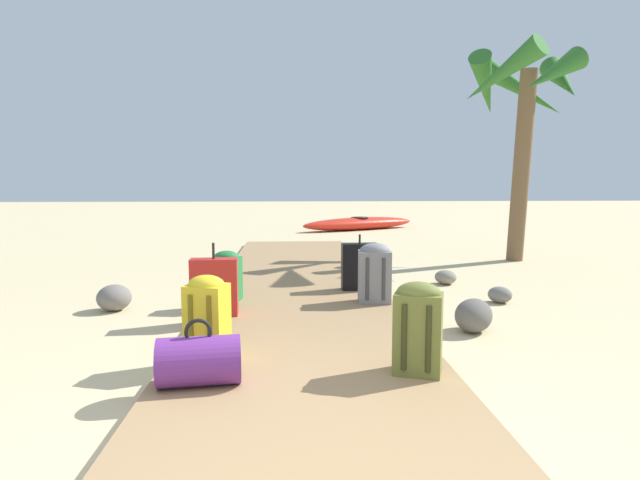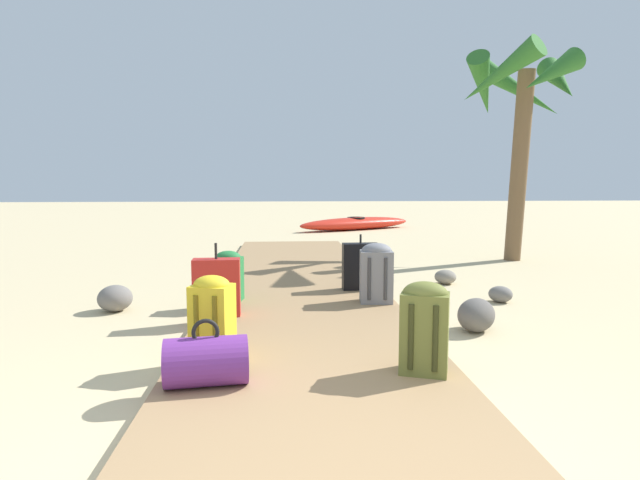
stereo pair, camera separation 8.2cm
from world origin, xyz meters
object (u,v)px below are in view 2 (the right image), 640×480
backpack_yellow (212,314)px  suitcase_red (217,287)px  backpack_olive (424,325)px  kayak (356,223)px  backpack_grey (376,271)px  suitcase_black (360,266)px  duffel_bag_purple (206,361)px  palm_tree_far_right (520,100)px  backpack_green (228,275)px

backpack_yellow → suitcase_red: size_ratio=0.86×
backpack_olive → kayak: (1.11, 10.98, -0.22)m
backpack_grey → backpack_yellow: backpack_grey is taller
suitcase_black → suitcase_red: suitcase_red is taller
duffel_bag_purple → palm_tree_far_right: 7.17m
backpack_green → palm_tree_far_right: bearing=34.3°
suitcase_black → suitcase_red: (-1.48, -1.08, -0.00)m
backpack_green → backpack_yellow: (0.06, -1.75, 0.03)m
backpack_yellow → suitcase_red: 1.15m
backpack_green → suitcase_red: suitcase_red is taller
suitcase_black → backpack_yellow: suitcase_black is taller
suitcase_black → palm_tree_far_right: size_ratio=0.18×
duffel_bag_purple → palm_tree_far_right: size_ratio=0.15×
duffel_bag_purple → kayak: duffel_bag_purple is taller
palm_tree_far_right → kayak: bearing=107.1°
backpack_yellow → palm_tree_far_right: (4.29, 4.72, 2.22)m
backpack_grey → duffel_bag_purple: backpack_grey is taller
backpack_grey → palm_tree_far_right: bearing=47.8°
backpack_grey → backpack_olive: 1.99m
backpack_olive → kayak: 11.04m
suitcase_black → duffel_bag_purple: size_ratio=1.20×
duffel_bag_purple → suitcase_black: bearing=64.1°
duffel_bag_purple → backpack_yellow: size_ratio=0.91×
backpack_olive → suitcase_red: bearing=133.7°
backpack_green → backpack_yellow: bearing=-87.9°
duffel_bag_purple → backpack_yellow: backpack_yellow is taller
backpack_yellow → kayak: size_ratio=0.17×
suitcase_black → backpack_yellow: 2.62m
backpack_green → backpack_grey: bearing=-6.8°
backpack_green → palm_tree_far_right: 5.73m
duffel_bag_purple → suitcase_red: bearing=94.8°
kayak → suitcase_black: bearing=-97.7°
backpack_green → palm_tree_far_right: palm_tree_far_right is taller
suitcase_black → backpack_green: (-1.43, -0.47, 0.01)m
palm_tree_far_right → suitcase_red: bearing=-140.9°
backpack_yellow → palm_tree_far_right: 6.76m
backpack_green → duffel_bag_purple: bearing=-87.6°
suitcase_red → duffel_bag_purple: bearing=-85.2°
suitcase_red → backpack_yellow: bearing=-84.6°
duffel_bag_purple → backpack_green: bearing=92.4°
kayak → backpack_yellow: bearing=-103.3°
backpack_grey → backpack_yellow: (-1.43, -1.58, -0.02)m
backpack_grey → suitcase_red: (-1.54, -0.43, -0.06)m
suitcase_red → kayak: size_ratio=0.19×
backpack_grey → palm_tree_far_right: 4.79m
palm_tree_far_right → kayak: palm_tree_far_right is taller
backpack_grey → backpack_green: (-1.50, 0.18, -0.05)m
suitcase_black → duffel_bag_purple: 3.07m
backpack_olive → backpack_yellow: bearing=163.2°
palm_tree_far_right → kayak: size_ratio=1.00×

